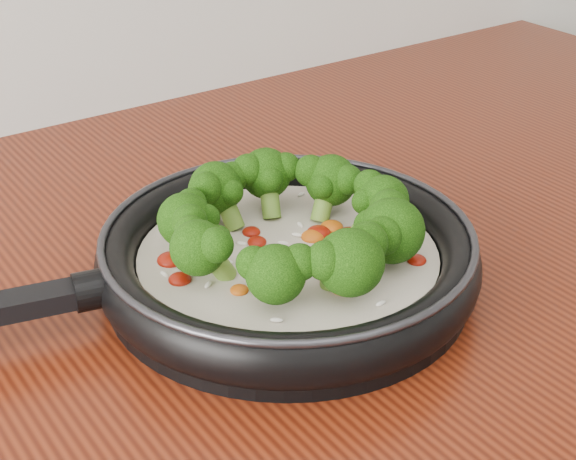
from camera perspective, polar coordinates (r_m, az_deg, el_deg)
skillet at (r=0.65m, az=-0.12°, el=-1.47°), size 0.48×0.35×0.09m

